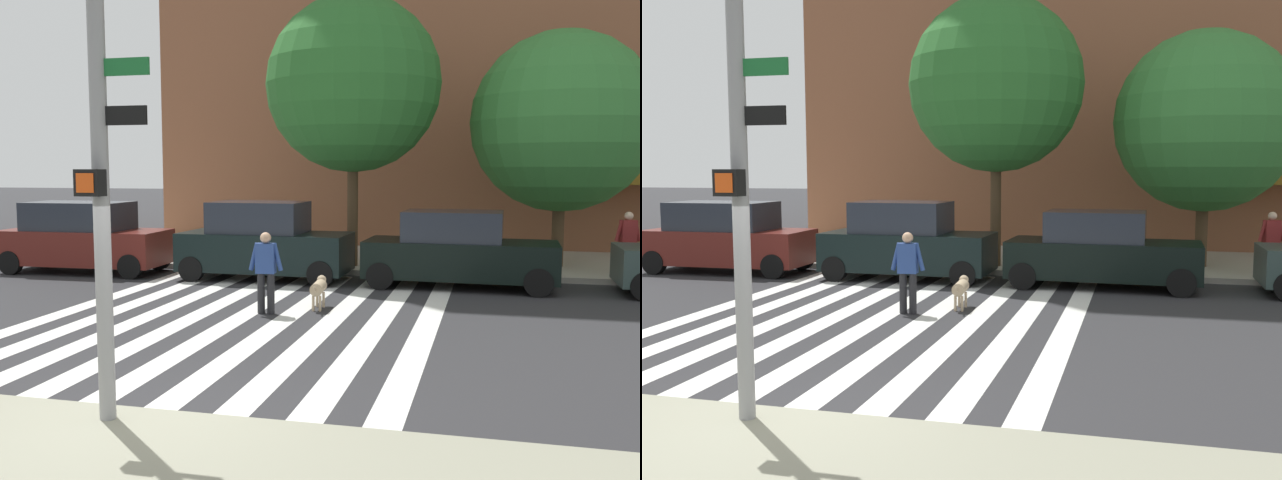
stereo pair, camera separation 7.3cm
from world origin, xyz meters
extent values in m
plane|color=#2B2B2D|center=(0.00, 5.67, 0.00)|extent=(160.00, 160.00, 0.00)
cube|color=#A9A495|center=(0.00, 14.34, 0.07)|extent=(80.00, 6.00, 0.15)
cube|color=silver|center=(-4.53, 5.67, 0.00)|extent=(0.45, 10.74, 0.01)
cube|color=silver|center=(-3.63, 5.67, 0.00)|extent=(0.45, 10.74, 0.01)
cube|color=silver|center=(-2.73, 5.67, 0.00)|extent=(0.45, 10.74, 0.01)
cube|color=silver|center=(-1.83, 5.67, 0.00)|extent=(0.45, 10.74, 0.01)
cube|color=silver|center=(-0.93, 5.67, 0.00)|extent=(0.45, 10.74, 0.01)
cube|color=silver|center=(-0.03, 5.67, 0.00)|extent=(0.45, 10.74, 0.01)
cube|color=silver|center=(0.87, 5.67, 0.00)|extent=(0.45, 10.74, 0.01)
cube|color=silver|center=(1.77, 5.67, 0.00)|extent=(0.45, 10.74, 0.01)
cube|color=silver|center=(2.67, 5.67, 0.00)|extent=(0.45, 10.74, 0.01)
cylinder|color=gray|center=(-0.26, -0.41, 3.05)|extent=(0.18, 0.18, 5.80)
cube|color=black|center=(-0.26, -0.61, 2.75)|extent=(0.28, 0.18, 0.28)
cube|color=#E54C14|center=(-0.26, -0.71, 2.75)|extent=(0.20, 0.01, 0.20)
cube|color=#19662D|center=(0.04, -0.41, 3.95)|extent=(0.60, 0.03, 0.18)
cube|color=black|center=(0.02, -0.41, 3.45)|extent=(0.56, 0.03, 0.20)
cube|color=#5C1D18|center=(-7.24, 10.13, 0.72)|extent=(4.59, 1.99, 0.95)
cube|color=#232833|center=(-7.42, 10.12, 1.59)|extent=(2.79, 1.72, 0.78)
cylinder|color=black|center=(-5.47, 11.03, 0.33)|extent=(0.67, 0.24, 0.66)
cylinder|color=black|center=(-5.43, 9.32, 0.33)|extent=(0.67, 0.24, 0.66)
cylinder|color=black|center=(-9.05, 10.93, 0.33)|extent=(0.67, 0.24, 0.66)
cylinder|color=black|center=(-9.01, 9.23, 0.33)|extent=(0.67, 0.24, 0.66)
cube|color=black|center=(-1.95, 10.13, 0.74)|extent=(4.42, 1.93, 0.98)
cube|color=#232833|center=(-2.12, 10.13, 1.64)|extent=(2.43, 1.67, 0.81)
cylinder|color=black|center=(-0.22, 10.94, 0.33)|extent=(0.66, 0.23, 0.66)
cylinder|color=black|center=(-0.25, 9.25, 0.33)|extent=(0.66, 0.23, 0.66)
cylinder|color=black|center=(-3.64, 11.00, 0.33)|extent=(0.66, 0.23, 0.66)
cylinder|color=black|center=(-3.68, 9.32, 0.33)|extent=(0.66, 0.23, 0.66)
cube|color=black|center=(3.05, 10.13, 0.69)|extent=(4.65, 1.99, 0.89)
cube|color=#232833|center=(2.87, 10.13, 1.50)|extent=(2.40, 1.70, 0.73)
cylinder|color=black|center=(4.90, 10.93, 0.33)|extent=(0.67, 0.24, 0.66)
cylinder|color=black|center=(4.85, 9.23, 0.33)|extent=(0.67, 0.24, 0.66)
cylinder|color=black|center=(1.26, 11.03, 0.33)|extent=(0.67, 0.24, 0.66)
cylinder|color=black|center=(1.21, 9.33, 0.33)|extent=(0.67, 0.24, 0.66)
cylinder|color=black|center=(7.10, 10.97, 0.33)|extent=(0.66, 0.22, 0.66)
cylinder|color=#4C3823|center=(-0.05, 12.21, 2.02)|extent=(0.30, 0.30, 3.74)
sphere|color=#286628|center=(-0.05, 12.21, 5.23)|extent=(4.87, 4.87, 4.87)
cylinder|color=#4C3823|center=(5.59, 13.49, 1.48)|extent=(0.33, 0.33, 2.67)
sphere|color=#337533|center=(5.59, 13.49, 4.19)|extent=(5.00, 5.00, 5.00)
cylinder|color=black|center=(-0.66, 5.99, 0.41)|extent=(0.16, 0.16, 0.82)
cylinder|color=black|center=(-0.46, 6.01, 0.41)|extent=(0.16, 0.16, 0.82)
cube|color=navy|center=(-0.56, 6.00, 1.12)|extent=(0.40, 0.27, 0.60)
cylinder|color=navy|center=(-0.80, 5.98, 1.15)|extent=(0.23, 0.11, 0.57)
cylinder|color=navy|center=(-0.32, 6.02, 1.15)|extent=(0.23, 0.11, 0.57)
sphere|color=tan|center=(-0.56, 6.00, 1.53)|extent=(0.24, 0.24, 0.22)
cylinder|color=tan|center=(0.35, 6.69, 0.45)|extent=(0.31, 0.66, 0.26)
sphere|color=tan|center=(0.32, 7.09, 0.55)|extent=(0.21, 0.21, 0.20)
cylinder|color=tan|center=(0.38, 6.27, 0.50)|extent=(0.05, 0.24, 0.16)
cylinder|color=tan|center=(0.26, 6.91, 0.16)|extent=(0.06, 0.06, 0.32)
cylinder|color=tan|center=(0.40, 6.92, 0.16)|extent=(0.06, 0.06, 0.32)
cylinder|color=tan|center=(0.30, 6.46, 0.16)|extent=(0.06, 0.06, 0.32)
cylinder|color=tan|center=(0.44, 6.47, 0.16)|extent=(0.06, 0.06, 0.32)
cylinder|color=black|center=(7.12, 12.25, 0.56)|extent=(0.19, 0.19, 0.82)
cylinder|color=black|center=(7.31, 12.31, 0.56)|extent=(0.19, 0.19, 0.82)
cube|color=maroon|center=(7.22, 12.28, 1.27)|extent=(0.43, 0.34, 0.60)
cylinder|color=maroon|center=(6.99, 12.21, 1.30)|extent=(0.24, 0.15, 0.57)
cylinder|color=maroon|center=(7.45, 12.35, 1.30)|extent=(0.24, 0.15, 0.57)
sphere|color=beige|center=(7.22, 12.28, 1.68)|extent=(0.27, 0.27, 0.22)
camera|label=1|loc=(3.82, -7.07, 2.90)|focal=39.10mm
camera|label=2|loc=(3.89, -7.05, 2.90)|focal=39.10mm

